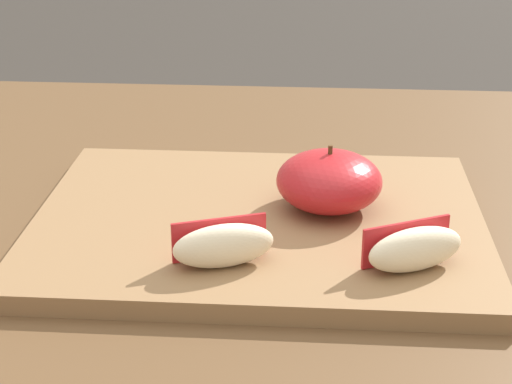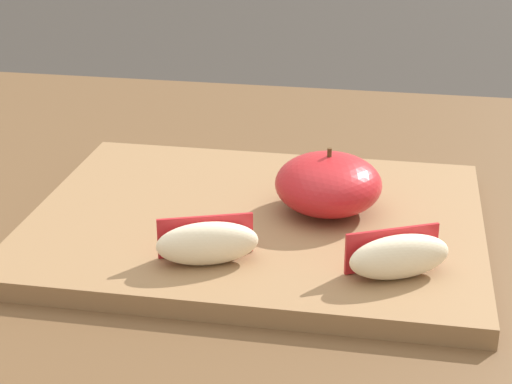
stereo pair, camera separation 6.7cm
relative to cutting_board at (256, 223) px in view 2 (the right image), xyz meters
The scene contains 5 objects.
dining_table 0.12m from the cutting_board, 20.14° to the right, with size 1.40×0.86×0.76m.
cutting_board is the anchor object (origin of this frame).
apple_half_skin_up 0.07m from the cutting_board, 17.84° to the left, with size 0.09×0.09×0.05m.
apple_wedge_front 0.09m from the cutting_board, 102.67° to the right, with size 0.08×0.05×0.03m.
apple_wedge_left 0.14m from the cutting_board, 35.60° to the right, with size 0.08×0.05×0.03m.
Camera 2 is at (0.07, -0.59, 1.06)m, focal length 59.24 mm.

